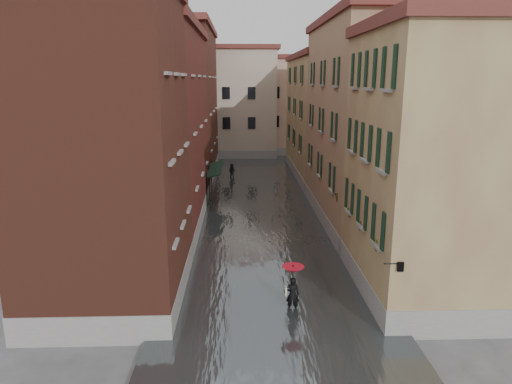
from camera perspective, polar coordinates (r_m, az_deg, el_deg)
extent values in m
plane|color=#4F4E51|center=(23.28, 1.65, -10.38)|extent=(120.00, 120.00, 0.00)
cube|color=#4A5052|center=(35.49, 0.33, -1.57)|extent=(10.00, 60.00, 0.20)
cube|color=brown|center=(20.21, -18.12, 4.47)|extent=(6.00, 8.00, 13.00)
cube|color=#5D281D|center=(30.87, -12.55, 7.40)|extent=(6.00, 14.00, 12.50)
cube|color=brown|center=(45.59, -9.21, 10.50)|extent=(6.00, 16.00, 14.00)
cube|color=#8F674A|center=(21.28, 21.31, 2.60)|extent=(6.00, 8.00, 11.50)
cube|color=#9E7F60|center=(31.47, 13.62, 7.92)|extent=(6.00, 14.00, 13.00)
cube|color=#8F674A|center=(46.11, 8.61, 9.00)|extent=(6.00, 16.00, 11.50)
cube|color=beige|center=(59.28, -3.62, 10.91)|extent=(12.00, 9.00, 13.00)
cube|color=#CCA18F|center=(61.72, 4.97, 10.54)|extent=(10.00, 9.00, 12.00)
cube|color=black|center=(35.60, -5.27, 2.47)|extent=(1.09, 3.10, 0.31)
cylinder|color=black|center=(34.37, -6.20, 0.07)|extent=(0.06, 0.06, 2.80)
cylinder|color=black|center=(37.38, -5.87, 1.21)|extent=(0.06, 0.06, 2.80)
cube|color=black|center=(38.57, -5.03, 3.37)|extent=(1.09, 2.97, 0.31)
cylinder|color=black|center=(37.38, -5.87, 1.21)|extent=(0.06, 0.06, 2.80)
cylinder|color=black|center=(40.27, -5.60, 2.13)|extent=(0.06, 0.06, 2.80)
cylinder|color=black|center=(17.38, 16.64, -8.58)|extent=(0.60, 0.05, 0.05)
cube|color=black|center=(17.51, 17.55, -8.83)|extent=(0.22, 0.22, 0.35)
cube|color=beige|center=(17.51, 17.55, -8.83)|extent=(0.14, 0.14, 0.24)
cube|color=brown|center=(18.96, 15.16, -6.41)|extent=(0.22, 0.85, 0.18)
imported|color=#265926|center=(18.82, 15.24, -5.21)|extent=(0.59, 0.51, 0.66)
cube|color=brown|center=(21.17, 13.25, -4.14)|extent=(0.22, 0.85, 0.18)
imported|color=#265926|center=(21.05, 13.32, -3.05)|extent=(0.59, 0.51, 0.66)
cube|color=brown|center=(23.10, 11.92, -2.54)|extent=(0.22, 0.85, 0.18)
imported|color=#265926|center=(22.99, 11.97, -1.54)|extent=(0.59, 0.51, 0.66)
cube|color=brown|center=(25.90, 10.37, -0.68)|extent=(0.22, 0.85, 0.18)
imported|color=#265926|center=(25.80, 10.41, 0.22)|extent=(0.59, 0.51, 0.66)
imported|color=black|center=(19.68, 4.59, -12.67)|extent=(0.59, 0.40, 1.57)
cube|color=beige|center=(19.62, 3.75, -12.20)|extent=(0.08, 0.30, 0.38)
cylinder|color=black|center=(19.43, 4.62, -11.18)|extent=(0.02, 0.02, 1.00)
cone|color=red|center=(19.20, 4.66, -9.64)|extent=(0.96, 0.96, 0.28)
imported|color=black|center=(45.06, -3.02, 2.59)|extent=(0.89, 0.82, 1.49)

